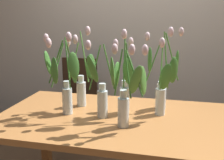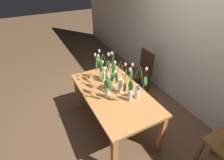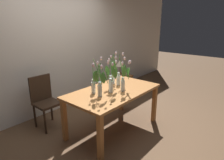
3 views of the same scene
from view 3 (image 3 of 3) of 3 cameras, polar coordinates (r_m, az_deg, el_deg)
name	(u,v)px [view 3 (image 3 of 3)]	position (r m, az deg, el deg)	size (l,w,h in m)	color
ground_plane	(113,129)	(3.55, 0.39, -14.30)	(18.00, 18.00, 0.00)	brown
room_wall_rear	(57,46)	(4.20, -15.96, 9.58)	(9.00, 0.10, 2.70)	silver
dining_table	(113,95)	(3.26, 0.41, -4.52)	(1.60, 0.90, 0.74)	#B7753D
tulip_vase_0	(112,81)	(3.09, -0.01, -0.44)	(0.21, 0.18, 0.52)	silver
tulip_vase_1	(125,79)	(3.14, 3.72, 0.28)	(0.23, 0.13, 0.51)	silver
tulip_vase_2	(100,82)	(2.89, -3.51, -0.62)	(0.27, 0.27, 0.56)	silver
tulip_vase_3	(113,73)	(3.52, 0.35, 1.96)	(0.26, 0.21, 0.58)	silver
tulip_vase_4	(111,78)	(3.26, -0.30, 0.50)	(0.12, 0.24, 0.58)	silver
tulip_vase_5	(120,75)	(3.44, 2.41, 1.40)	(0.14, 0.18, 0.59)	silver
tulip_vase_6	(95,82)	(3.05, -5.13, -0.68)	(0.22, 0.16, 0.59)	silver
dining_chair	(44,99)	(3.66, -19.30, -5.19)	(0.41, 0.41, 0.93)	#382619
side_table	(121,80)	(4.86, 2.69, 0.08)	(0.44, 0.44, 0.55)	brown
table_lamp	(120,63)	(4.75, 2.40, 4.96)	(0.22, 0.22, 0.40)	olive
pillar_candle	(126,73)	(4.87, 4.04, 1.97)	(0.06, 0.06, 0.07)	beige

